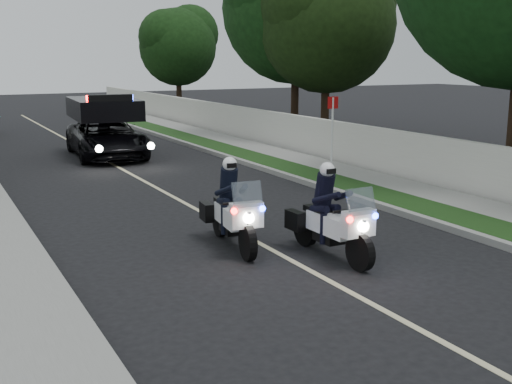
# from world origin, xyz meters

# --- Properties ---
(ground) EXTENTS (120.00, 120.00, 0.00)m
(ground) POSITION_xyz_m (0.00, 0.00, 0.00)
(ground) COLOR black
(ground) RESTS_ON ground
(curb_right) EXTENTS (0.20, 60.00, 0.15)m
(curb_right) POSITION_xyz_m (4.10, 10.00, 0.07)
(curb_right) COLOR gray
(curb_right) RESTS_ON ground
(grass_verge) EXTENTS (1.20, 60.00, 0.16)m
(grass_verge) POSITION_xyz_m (4.80, 10.00, 0.08)
(grass_verge) COLOR #193814
(grass_verge) RESTS_ON ground
(sidewalk_right) EXTENTS (1.40, 60.00, 0.16)m
(sidewalk_right) POSITION_xyz_m (6.10, 10.00, 0.08)
(sidewalk_right) COLOR gray
(sidewalk_right) RESTS_ON ground
(property_wall) EXTENTS (0.22, 60.00, 1.50)m
(property_wall) POSITION_xyz_m (7.10, 10.00, 0.75)
(property_wall) COLOR beige
(property_wall) RESTS_ON ground
(lane_marking) EXTENTS (0.12, 50.00, 0.01)m
(lane_marking) POSITION_xyz_m (0.00, 10.00, 0.00)
(lane_marking) COLOR #BFB78C
(lane_marking) RESTS_ON ground
(police_moto_left) EXTENTS (1.01, 2.20, 1.80)m
(police_moto_left) POSITION_xyz_m (-0.58, 2.08, 0.00)
(police_moto_left) COLOR white
(police_moto_left) RESTS_ON ground
(police_moto_right) EXTENTS (0.78, 2.13, 1.80)m
(police_moto_right) POSITION_xyz_m (0.76, 0.65, 0.00)
(police_moto_right) COLOR silver
(police_moto_right) RESTS_ON ground
(police_suv) EXTENTS (2.84, 5.45, 2.57)m
(police_suv) POSITION_xyz_m (0.28, 14.76, 0.00)
(police_suv) COLOR black
(police_suv) RESTS_ON ground
(sign_post) EXTENTS (0.41, 0.41, 2.54)m
(sign_post) POSITION_xyz_m (6.00, 8.22, 0.00)
(sign_post) COLOR #AE0C0D
(sign_post) RESTS_ON ground
(tree_right_b) EXTENTS (8.04, 8.04, 12.71)m
(tree_right_b) POSITION_xyz_m (9.67, 4.15, 0.00)
(tree_right_b) COLOR #153E14
(tree_right_b) RESTS_ON ground
(tree_right_c) EXTENTS (6.38, 6.38, 9.90)m
(tree_right_c) POSITION_xyz_m (10.04, 14.64, 0.00)
(tree_right_c) COLOR black
(tree_right_c) RESTS_ON ground
(tree_right_d) EXTENTS (8.23, 8.23, 11.39)m
(tree_right_d) POSITION_xyz_m (9.86, 16.93, 0.00)
(tree_right_d) COLOR #173E14
(tree_right_d) RESTS_ON ground
(tree_right_e) EXTENTS (5.46, 5.46, 8.46)m
(tree_right_e) POSITION_xyz_m (9.62, 31.41, 0.00)
(tree_right_e) COLOR #153510
(tree_right_e) RESTS_ON ground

